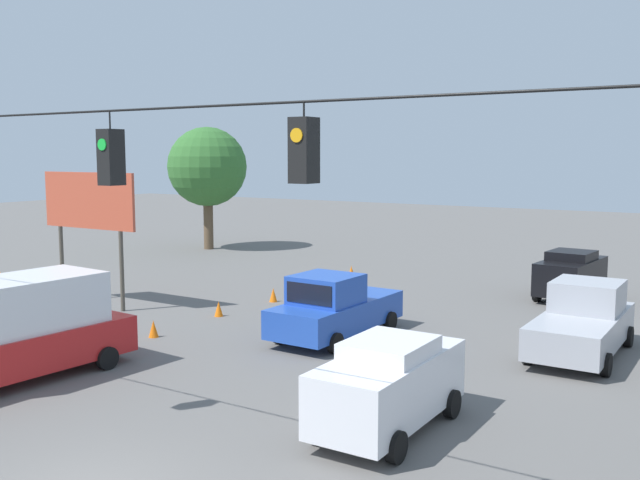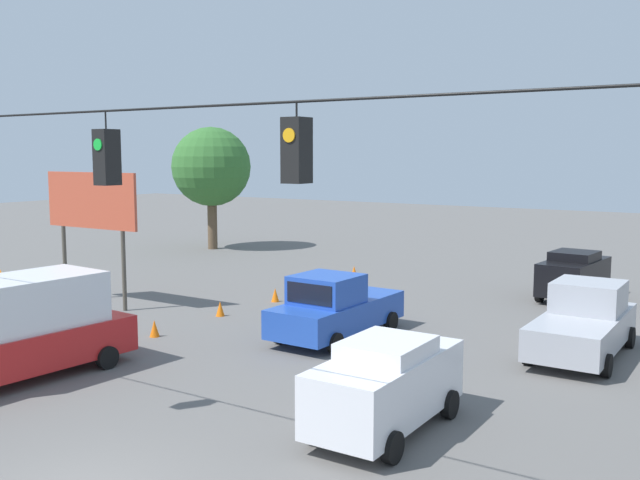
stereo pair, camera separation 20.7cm
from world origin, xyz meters
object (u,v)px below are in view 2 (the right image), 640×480
traffic_cone_farthest (354,272)px  roadside_billboard (91,208)px  pickup_truck_silver_oncoming_far (584,322)px  traffic_cone_fifth (316,282)px  tree_horizon_right (211,167)px  overhead_signal_span (109,235)px  traffic_cone_nearest (68,350)px  pickup_truck_blue_withflow_mid (335,308)px  sedan_black_oncoming_deep (574,274)px  traffic_cone_fourth (275,295)px  traffic_cone_second (154,328)px  traffic_cone_third (220,309)px  box_truck_red_parked_shoulder (19,328)px  sedan_white_crossing_near (386,383)px

traffic_cone_farthest → roadside_billboard: roadside_billboard is taller
pickup_truck_silver_oncoming_far → traffic_cone_fifth: bearing=-20.4°
pickup_truck_silver_oncoming_far → roadside_billboard: size_ratio=1.03×
traffic_cone_farthest → tree_horizon_right: (12.69, -4.21, 4.82)m
overhead_signal_span → traffic_cone_nearest: 9.36m
pickup_truck_blue_withflow_mid → traffic_cone_nearest: (5.17, 6.30, -0.70)m
traffic_cone_nearest → roadside_billboard: roadside_billboard is taller
sedan_black_oncoming_deep → traffic_cone_fourth: (9.95, 6.96, -0.75)m
pickup_truck_blue_withflow_mid → pickup_truck_silver_oncoming_far: size_ratio=0.99×
pickup_truck_blue_withflow_mid → tree_horizon_right: bearing=-38.9°
sedan_black_oncoming_deep → traffic_cone_farthest: sedan_black_oncoming_deep is taller
pickup_truck_silver_oncoming_far → traffic_cone_nearest: pickup_truck_silver_oncoming_far is taller
roadside_billboard → traffic_cone_fifth: bearing=-124.0°
sedan_black_oncoming_deep → roadside_billboard: roadside_billboard is taller
traffic_cone_second → roadside_billboard: (5.54, -2.19, 3.57)m
traffic_cone_second → traffic_cone_farthest: (0.22, -13.29, 0.00)m
traffic_cone_third → traffic_cone_fifth: size_ratio=1.00×
pickup_truck_silver_oncoming_far → sedan_black_oncoming_deep: (2.22, -8.16, 0.05)m
overhead_signal_span → traffic_cone_second: 11.13m
tree_horizon_right → traffic_cone_farthest: bearing=161.6°
traffic_cone_fourth → pickup_truck_blue_withflow_mid: bearing=144.8°
sedan_black_oncoming_deep → roadside_billboard: (15.49, 11.37, 2.81)m
overhead_signal_span → traffic_cone_nearest: size_ratio=39.90×
traffic_cone_nearest → traffic_cone_third: size_ratio=1.00×
traffic_cone_second → traffic_cone_fourth: bearing=-90.0°
box_truck_red_parked_shoulder → traffic_cone_second: (0.15, -4.95, -1.06)m
traffic_cone_fifth → traffic_cone_second: bearing=91.5°
tree_horizon_right → traffic_cone_fourth: bearing=139.8°
traffic_cone_third → traffic_cone_fourth: same height
traffic_cone_fifth → tree_horizon_right: bearing=-30.6°
traffic_cone_second → traffic_cone_fifth: bearing=-88.5°
traffic_cone_fourth → traffic_cone_farthest: 6.70m
traffic_cone_farthest → sedan_white_crossing_near: bearing=122.2°
pickup_truck_blue_withflow_mid → traffic_cone_farthest: bearing=-63.0°
traffic_cone_farthest → roadside_billboard: bearing=64.4°
roadside_billboard → tree_horizon_right: tree_horizon_right is taller
tree_horizon_right → traffic_cone_third: bearing=132.2°
traffic_cone_fourth → roadside_billboard: bearing=38.5°
traffic_cone_fourth → roadside_billboard: (5.54, 4.41, 3.57)m
pickup_truck_blue_withflow_mid → pickup_truck_silver_oncoming_far: (-7.18, -2.32, 0.00)m
traffic_cone_fifth → roadside_billboard: size_ratio=0.11×
sedan_black_oncoming_deep → roadside_billboard: bearing=36.3°
pickup_truck_blue_withflow_mid → traffic_cone_nearest: bearing=50.6°
overhead_signal_span → traffic_cone_fifth: bearing=-67.9°
traffic_cone_fifth → traffic_cone_farthest: same height
traffic_cone_fifth → roadside_billboard: 10.08m
pickup_truck_blue_withflow_mid → box_truck_red_parked_shoulder: box_truck_red_parked_shoulder is taller
sedan_white_crossing_near → traffic_cone_nearest: bearing=1.6°
traffic_cone_second → roadside_billboard: bearing=-21.6°
traffic_cone_nearest → roadside_billboard: 8.41m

